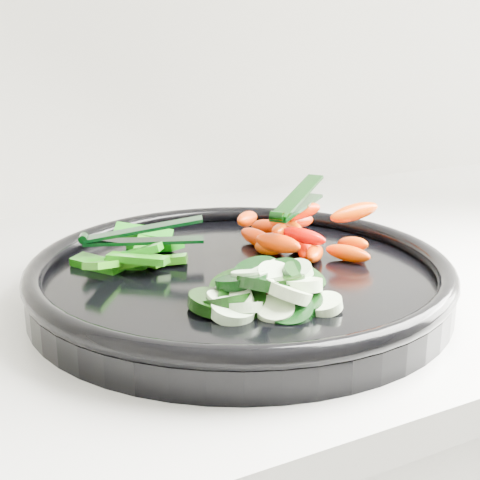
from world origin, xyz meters
name	(u,v)px	position (x,y,z in m)	size (l,w,h in m)	color
veggie_tray	(240,277)	(-0.35, 1.62, 0.95)	(0.47, 0.47, 0.04)	black
cucumber_pile	(258,292)	(-0.37, 1.55, 0.96)	(0.13, 0.12, 0.04)	black
carrot_pile	(296,234)	(-0.27, 1.64, 0.97)	(0.15, 0.16, 0.05)	#F90D00
pepper_pile	(137,255)	(-0.42, 1.69, 0.96)	(0.11, 0.12, 0.04)	#216E0A
tong_carrot	(297,202)	(-0.27, 1.65, 1.00)	(0.10, 0.08, 0.02)	black
tong_pepper	(140,235)	(-0.42, 1.69, 0.98)	(0.11, 0.06, 0.02)	black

